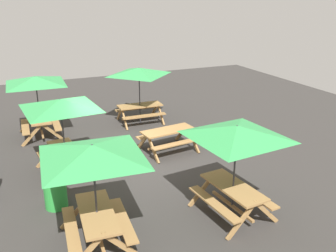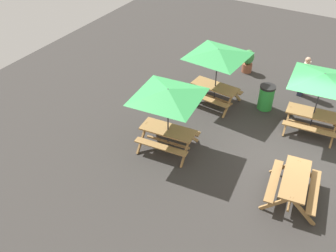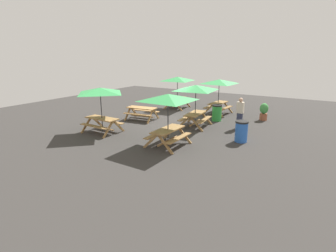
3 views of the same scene
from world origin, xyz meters
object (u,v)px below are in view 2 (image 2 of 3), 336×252
(picnic_table_4, at_px, (323,82))
(picnic_table_1, at_px, (294,183))
(picnic_table_2, at_px, (168,98))
(trash_bin_green, at_px, (266,97))
(potted_plant_0, at_px, (248,60))
(person_standing, at_px, (304,75))
(picnic_table_3, at_px, (218,57))

(picnic_table_4, bearing_deg, picnic_table_1, -90.25)
(picnic_table_2, xyz_separation_m, trash_bin_green, (2.05, 3.89, -1.49))
(picnic_table_1, height_order, potted_plant_0, potted_plant_0)
(picnic_table_1, height_order, picnic_table_4, picnic_table_4)
(picnic_table_1, xyz_separation_m, person_standing, (-1.19, 5.67, 0.32))
(picnic_table_4, distance_m, trash_bin_green, 2.43)
(picnic_table_2, xyz_separation_m, picnic_table_4, (3.89, 3.33, 0.00))
(picnic_table_3, height_order, trash_bin_green, picnic_table_3)
(potted_plant_0, bearing_deg, trash_bin_green, -55.72)
(picnic_table_1, distance_m, picnic_table_2, 4.42)
(picnic_table_4, height_order, person_standing, picnic_table_4)
(picnic_table_4, bearing_deg, person_standing, 107.04)
(picnic_table_4, height_order, potted_plant_0, picnic_table_4)
(picnic_table_1, relative_size, trash_bin_green, 1.99)
(person_standing, bearing_deg, picnic_table_4, 22.77)
(picnic_table_2, relative_size, picnic_table_3, 1.00)
(picnic_table_1, relative_size, picnic_table_4, 0.69)
(picnic_table_3, bearing_deg, trash_bin_green, 23.19)
(potted_plant_0, bearing_deg, picnic_table_2, -93.93)
(picnic_table_1, xyz_separation_m, trash_bin_green, (-2.13, 4.01, -0.07))
(trash_bin_green, bearing_deg, potted_plant_0, 124.28)
(picnic_table_4, distance_m, person_standing, 2.63)
(picnic_table_3, bearing_deg, picnic_table_4, 5.42)
(picnic_table_3, xyz_separation_m, potted_plant_0, (0.22, 3.01, -1.44))
(picnic_table_3, bearing_deg, picnic_table_2, -89.30)
(trash_bin_green, bearing_deg, person_standing, 60.42)
(picnic_table_4, xyz_separation_m, trash_bin_green, (-1.84, 0.56, -1.49))
(picnic_table_2, bearing_deg, trash_bin_green, 56.84)
(picnic_table_2, xyz_separation_m, person_standing, (2.99, 5.54, -1.10))
(picnic_table_4, bearing_deg, picnic_table_2, -144.54)
(potted_plant_0, height_order, person_standing, person_standing)
(trash_bin_green, height_order, potted_plant_0, potted_plant_0)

